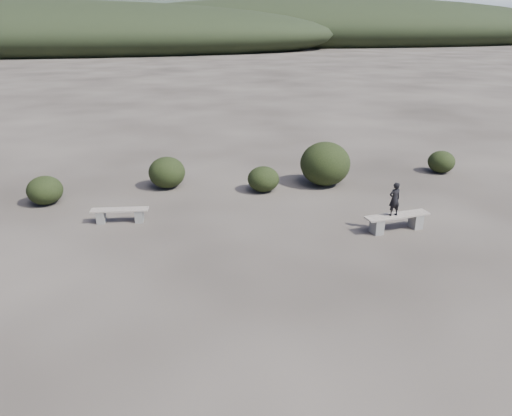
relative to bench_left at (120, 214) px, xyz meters
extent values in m
plane|color=#29231F|center=(3.14, -5.82, -0.25)|extent=(1200.00, 1200.00, 0.00)
cube|color=slate|center=(-0.56, 0.05, -0.07)|extent=(0.26, 0.34, 0.37)
cube|color=slate|center=(0.56, -0.05, -0.07)|extent=(0.26, 0.34, 0.37)
cube|color=gray|center=(0.00, 0.00, 0.14)|extent=(1.70, 0.48, 0.05)
cube|color=slate|center=(7.22, -2.01, -0.04)|extent=(0.33, 0.41, 0.43)
cube|color=slate|center=(8.49, -1.80, -0.04)|extent=(0.33, 0.41, 0.43)
cube|color=gray|center=(7.86, -1.90, 0.20)|extent=(1.97, 0.71, 0.05)
imported|color=black|center=(7.71, -1.93, 0.72)|extent=(0.40, 0.30, 0.98)
ellipsoid|color=black|center=(-2.53, 2.02, 0.21)|extent=(1.14, 1.14, 0.93)
ellipsoid|color=black|center=(1.38, 3.09, 0.30)|extent=(1.30, 1.30, 1.11)
ellipsoid|color=black|center=(4.70, 2.12, 0.19)|extent=(1.11, 1.11, 0.89)
ellipsoid|color=black|center=(7.03, 2.48, 0.53)|extent=(1.80, 1.80, 1.58)
ellipsoid|color=black|center=(11.99, 3.24, 0.18)|extent=(1.03, 1.03, 0.86)
ellipsoid|color=black|center=(-21.86, 84.18, 2.45)|extent=(110.00, 40.00, 12.00)
ellipsoid|color=black|center=(38.14, 104.18, 2.90)|extent=(120.00, 44.00, 14.00)
ellipsoid|color=#293229|center=(3.14, 154.18, 5.15)|extent=(190.00, 64.00, 24.00)
ellipsoid|color=slate|center=(73.14, 294.18, 9.65)|extent=(340.00, 110.00, 44.00)
ellipsoid|color=gray|center=(-26.86, 394.18, 12.35)|extent=(460.00, 140.00, 56.00)
camera|label=1|loc=(1.77, -14.22, 5.46)|focal=35.00mm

